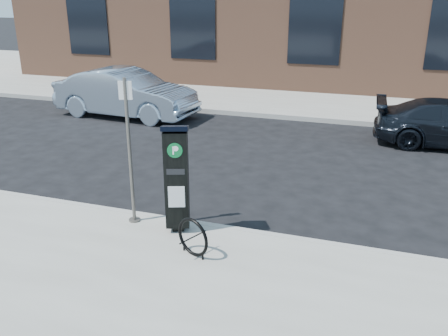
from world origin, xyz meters
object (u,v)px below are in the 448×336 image
at_px(bike_rack, 193,237).
at_px(parking_kiosk, 177,177).
at_px(car_silver, 126,93).
at_px(sign_pole, 130,153).

bearing_deg(bike_rack, parking_kiosk, 151.65).
bearing_deg(car_silver, sign_pole, -145.28).
distance_m(bike_rack, car_silver, 9.55).
bearing_deg(parking_kiosk, sign_pole, 156.50).
height_order(parking_kiosk, bike_rack, parking_kiosk).
height_order(sign_pole, car_silver, sign_pole).
xyz_separation_m(sign_pole, car_silver, (-4.13, 7.04, -0.60)).
relative_size(sign_pole, bike_rack, 4.05).
relative_size(parking_kiosk, sign_pole, 0.74).
bearing_deg(sign_pole, bike_rack, -42.32).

